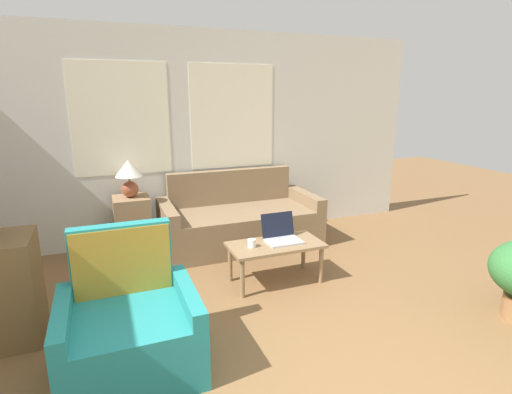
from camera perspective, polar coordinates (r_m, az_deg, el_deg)
name	(u,v)px	position (r m, az deg, el deg)	size (l,w,h in m)	color
wall_back	(187,138)	(5.11, -9.90, 8.37)	(6.44, 0.06, 2.60)	silver
couch	(239,222)	(5.02, -2.49, -3.62)	(1.91, 0.90, 0.89)	#846B4C
armchair	(130,329)	(3.00, -17.61, -17.59)	(0.89, 0.78, 0.95)	teal
side_table	(133,225)	(4.91, -17.16, -3.86)	(0.41, 0.41, 0.68)	#937551
table_lamp	(129,174)	(4.76, -17.71, 3.15)	(0.31, 0.31, 0.43)	brown
coffee_table	(276,249)	(3.97, 2.80, -7.36)	(0.93, 0.47, 0.41)	#8E704C
laptop	(281,235)	(4.02, 3.66, -5.43)	(0.35, 0.31, 0.26)	#B7B7BC
cup_navy	(252,243)	(3.85, -0.62, -6.61)	(0.08, 0.08, 0.08)	white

